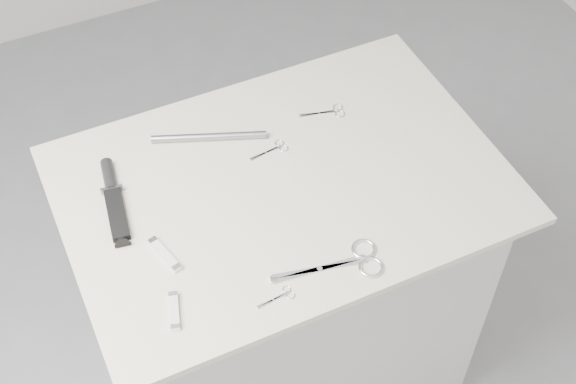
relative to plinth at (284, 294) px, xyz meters
name	(u,v)px	position (x,y,z in m)	size (l,w,h in m)	color
ground	(285,373)	(0.00, 0.00, -0.46)	(4.00, 4.00, 0.01)	gray
plinth	(284,294)	(0.00, 0.00, 0.00)	(0.90, 0.60, 0.90)	#B5B5B3
display_board	(283,184)	(0.00, 0.00, 0.46)	(1.00, 0.70, 0.02)	beige
large_shears	(350,262)	(0.03, -0.26, 0.47)	(0.24, 0.10, 0.01)	silver
embroidery_scissors_a	(330,112)	(0.20, 0.16, 0.47)	(0.11, 0.06, 0.00)	silver
embroidery_scissors_b	(274,149)	(0.02, 0.10, 0.47)	(0.10, 0.04, 0.00)	silver
tiny_scissors	(280,296)	(-0.14, -0.28, 0.47)	(0.08, 0.04, 0.00)	silver
sheathed_knife	(113,196)	(-0.37, 0.11, 0.48)	(0.07, 0.24, 0.03)	black
pocket_knife_a	(165,254)	(-0.31, -0.08, 0.48)	(0.05, 0.10, 0.01)	silver
pocket_knife_b	(174,311)	(-0.34, -0.22, 0.48)	(0.04, 0.09, 0.01)	silver
metal_rail	(209,137)	(-0.10, 0.20, 0.48)	(0.02, 0.02, 0.27)	gray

